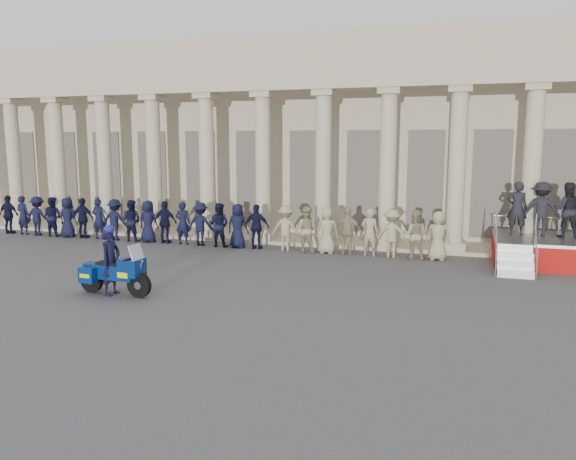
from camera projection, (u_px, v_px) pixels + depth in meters
The scene contains 6 objects.
ground at pixel (209, 291), 16.09m from camera, with size 90.00×90.00×0.00m, color #444446.
building at pixel (331, 137), 29.24m from camera, with size 40.00×12.50×9.00m.
officer_rank at pixel (199, 224), 23.15m from camera, with size 20.36×0.68×1.80m.
reviewing_stand at pixel (565, 220), 19.40m from camera, with size 4.67×4.38×2.86m.
motorcycle at pixel (115, 272), 15.63m from camera, with size 2.32×0.96×1.49m.
rider at pixel (111, 260), 15.62m from camera, with size 0.49×0.71×1.99m.
Camera 1 is at (6.98, -14.16, 4.24)m, focal length 35.00 mm.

